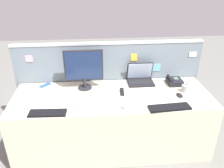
{
  "coord_description": "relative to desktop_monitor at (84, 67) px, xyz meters",
  "views": [
    {
      "loc": [
        -0.22,
        -2.28,
        2.02
      ],
      "look_at": [
        0.0,
        0.05,
        0.84
      ],
      "focal_mm": 36.73,
      "sensor_mm": 36.0,
      "label": 1
    }
  ],
  "objects": [
    {
      "name": "computer_mouse_left_hand",
      "position": [
        1.08,
        -0.31,
        -0.26
      ],
      "size": [
        0.08,
        0.11,
        0.03
      ],
      "primitive_type": "ellipsoid",
      "rotation": [
        0.0,
        0.0,
        0.24
      ],
      "color": "black",
      "rests_on": "desk"
    },
    {
      "name": "desk_phone",
      "position": [
        1.12,
        0.0,
        -0.23
      ],
      "size": [
        0.18,
        0.19,
        0.1
      ],
      "color": "black",
      "rests_on": "desk"
    },
    {
      "name": "desktop_monitor",
      "position": [
        0.0,
        0.0,
        0.0
      ],
      "size": [
        0.45,
        0.17,
        0.48
      ],
      "color": "#232328",
      "rests_on": "desk"
    },
    {
      "name": "keyboard_spare",
      "position": [
        -0.36,
        -0.53,
        -0.26
      ],
      "size": [
        0.38,
        0.14,
        0.02
      ],
      "primitive_type": "cube",
      "rotation": [
        0.0,
        0.0,
        -0.05
      ],
      "color": "black",
      "rests_on": "desk"
    },
    {
      "name": "tv_remote",
      "position": [
        0.44,
        -0.16,
        -0.26
      ],
      "size": [
        0.06,
        0.17,
        0.02
      ],
      "primitive_type": "cube",
      "rotation": [
        0.0,
        0.0,
        -0.08
      ],
      "color": "black",
      "rests_on": "desk"
    },
    {
      "name": "cell_phone_blue_case",
      "position": [
        -0.49,
        0.11,
        -0.27
      ],
      "size": [
        0.14,
        0.14,
        0.01
      ],
      "primitive_type": "cube",
      "rotation": [
        0.0,
        0.0,
        -0.79
      ],
      "color": "blue",
      "rests_on": "desk"
    },
    {
      "name": "computer_mouse_right_hand",
      "position": [
        0.42,
        -0.47,
        -0.26
      ],
      "size": [
        0.09,
        0.11,
        0.03
      ],
      "primitive_type": "ellipsoid",
      "rotation": [
        0.0,
        0.0,
        -0.28
      ],
      "color": "silver",
      "rests_on": "desk"
    },
    {
      "name": "desk",
      "position": [
        0.32,
        -0.21,
        -0.63
      ],
      "size": [
        2.28,
        0.8,
        0.72
      ],
      "primitive_type": "cube",
      "color": "beige",
      "rests_on": "ground_plane"
    },
    {
      "name": "laptop",
      "position": [
        0.7,
        0.1,
        -0.2
      ],
      "size": [
        0.33,
        0.24,
        0.26
      ],
      "color": "black",
      "rests_on": "desk"
    },
    {
      "name": "ground_plane",
      "position": [
        0.32,
        -0.21,
        -0.99
      ],
      "size": [
        10.0,
        10.0,
        0.0
      ],
      "primitive_type": "plane",
      "color": "slate"
    },
    {
      "name": "pen_cup",
      "position": [
        1.17,
        -0.21,
        -0.23
      ],
      "size": [
        0.08,
        0.08,
        0.16
      ],
      "color": "#99999E",
      "rests_on": "desk"
    },
    {
      "name": "cubicle_divider",
      "position": [
        0.32,
        0.23,
        -0.38
      ],
      "size": [
        2.38,
        0.08,
        1.22
      ],
      "color": "slate",
      "rests_on": "ground_plane"
    },
    {
      "name": "keyboard_main",
      "position": [
        0.88,
        -0.54,
        -0.26
      ],
      "size": [
        0.44,
        0.15,
        0.02
      ],
      "primitive_type": "cube",
      "rotation": [
        0.0,
        0.0,
        0.06
      ],
      "color": "black",
      "rests_on": "desk"
    }
  ]
}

